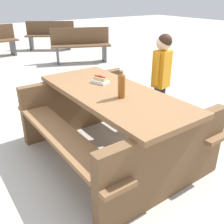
{
  "coord_description": "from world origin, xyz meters",
  "views": [
    {
      "loc": [
        -1.96,
        1.34,
        1.63
      ],
      "look_at": [
        0.0,
        0.0,
        0.52
      ],
      "focal_mm": 40.98,
      "sensor_mm": 36.0,
      "label": 1
    }
  ],
  "objects_px": {
    "park_bench_near": "(81,44)",
    "park_bench_far": "(50,35)",
    "soda_bottle": "(122,85)",
    "child_in_coat": "(162,70)",
    "picnic_table": "(112,119)",
    "hotdog_tray": "(100,80)"
  },
  "relations": [
    {
      "from": "child_in_coat",
      "to": "park_bench_far",
      "type": "height_order",
      "value": "child_in_coat"
    },
    {
      "from": "picnic_table",
      "to": "hotdog_tray",
      "type": "distance_m",
      "value": 0.45
    },
    {
      "from": "picnic_table",
      "to": "hotdog_tray",
      "type": "relative_size",
      "value": 8.92
    },
    {
      "from": "child_in_coat",
      "to": "park_bench_near",
      "type": "relative_size",
      "value": 0.78
    },
    {
      "from": "park_bench_near",
      "to": "picnic_table",
      "type": "bearing_deg",
      "value": 156.34
    },
    {
      "from": "soda_bottle",
      "to": "child_in_coat",
      "type": "xyz_separation_m",
      "value": [
        0.44,
        -0.94,
        -0.11
      ]
    },
    {
      "from": "picnic_table",
      "to": "child_in_coat",
      "type": "relative_size",
      "value": 1.52
    },
    {
      "from": "hotdog_tray",
      "to": "child_in_coat",
      "type": "distance_m",
      "value": 0.88
    },
    {
      "from": "hotdog_tray",
      "to": "park_bench_near",
      "type": "xyz_separation_m",
      "value": [
        3.71,
        -1.71,
        -0.33
      ]
    },
    {
      "from": "soda_bottle",
      "to": "park_bench_near",
      "type": "xyz_separation_m",
      "value": [
        4.18,
        -1.77,
        -0.43
      ]
    },
    {
      "from": "child_in_coat",
      "to": "hotdog_tray",
      "type": "bearing_deg",
      "value": 87.82
    },
    {
      "from": "park_bench_far",
      "to": "child_in_coat",
      "type": "bearing_deg",
      "value": 171.85
    },
    {
      "from": "soda_bottle",
      "to": "park_bench_far",
      "type": "bearing_deg",
      "value": -15.88
    },
    {
      "from": "park_bench_near",
      "to": "park_bench_far",
      "type": "bearing_deg",
      "value": -0.1
    },
    {
      "from": "picnic_table",
      "to": "hotdog_tray",
      "type": "bearing_deg",
      "value": -8.36
    },
    {
      "from": "park_bench_near",
      "to": "child_in_coat",
      "type": "bearing_deg",
      "value": 167.53
    },
    {
      "from": "park_bench_near",
      "to": "soda_bottle",
      "type": "bearing_deg",
      "value": 157.05
    },
    {
      "from": "hotdog_tray",
      "to": "soda_bottle",
      "type": "bearing_deg",
      "value": 172.65
    },
    {
      "from": "picnic_table",
      "to": "park_bench_near",
      "type": "bearing_deg",
      "value": -23.66
    },
    {
      "from": "child_in_coat",
      "to": "park_bench_near",
      "type": "distance_m",
      "value": 3.85
    },
    {
      "from": "picnic_table",
      "to": "hotdog_tray",
      "type": "xyz_separation_m",
      "value": [
        0.29,
        -0.04,
        0.34
      ]
    },
    {
      "from": "soda_bottle",
      "to": "child_in_coat",
      "type": "distance_m",
      "value": 1.05
    }
  ]
}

